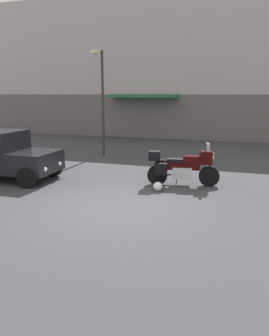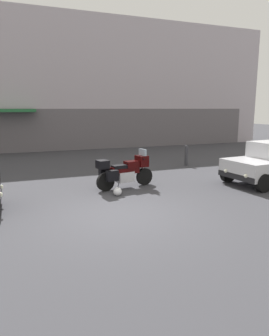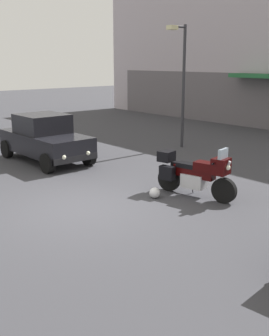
{
  "view_description": "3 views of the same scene",
  "coord_description": "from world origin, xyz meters",
  "px_view_note": "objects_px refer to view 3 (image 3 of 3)",
  "views": [
    {
      "loc": [
        2.94,
        -7.72,
        2.86
      ],
      "look_at": [
        0.21,
        0.6,
        0.94
      ],
      "focal_mm": 36.52,
      "sensor_mm": 36.0,
      "label": 1
    },
    {
      "loc": [
        -2.42,
        -7.47,
        2.81
      ],
      "look_at": [
        0.66,
        0.61,
        1.14
      ],
      "focal_mm": 32.96,
      "sensor_mm": 36.0,
      "label": 2
    },
    {
      "loc": [
        7.83,
        -5.06,
        3.41
      ],
      "look_at": [
        0.78,
        0.94,
        1.0
      ],
      "focal_mm": 43.91,
      "sensor_mm": 36.0,
      "label": 3
    }
  ],
  "objects_px": {
    "motorcycle": "(194,173)",
    "car_hatchback_near": "(45,138)",
    "streetlamp_curbside": "(181,75)",
    "helmet": "(155,193)"
  },
  "relations": [
    {
      "from": "streetlamp_curbside",
      "to": "motorcycle",
      "type": "bearing_deg",
      "value": -43.07
    },
    {
      "from": "motorcycle",
      "to": "streetlamp_curbside",
      "type": "distance_m",
      "value": 6.65
    },
    {
      "from": "helmet",
      "to": "streetlamp_curbside",
      "type": "relative_size",
      "value": 0.06
    },
    {
      "from": "helmet",
      "to": "car_hatchback_near",
      "type": "xyz_separation_m",
      "value": [
        -5.43,
        -0.16,
        0.67
      ]
    },
    {
      "from": "helmet",
      "to": "streetlamp_curbside",
      "type": "distance_m",
      "value": 7.08
    },
    {
      "from": "helmet",
      "to": "car_hatchback_near",
      "type": "bearing_deg",
      "value": -178.33
    },
    {
      "from": "car_hatchback_near",
      "to": "motorcycle",
      "type": "bearing_deg",
      "value": 8.67
    },
    {
      "from": "motorcycle",
      "to": "car_hatchback_near",
      "type": "distance_m",
      "value": 6.07
    },
    {
      "from": "motorcycle",
      "to": "helmet",
      "type": "bearing_deg",
      "value": -133.51
    },
    {
      "from": "car_hatchback_near",
      "to": "helmet",
      "type": "bearing_deg",
      "value": 0.56
    }
  ]
}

